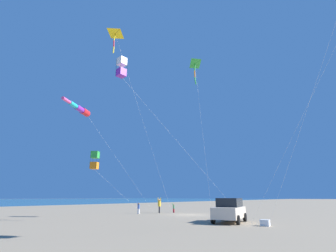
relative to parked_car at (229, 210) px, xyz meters
name	(u,v)px	position (x,y,z in m)	size (l,w,h in m)	color
ground_plane	(190,215)	(-7.21, 6.00, -0.95)	(600.00, 600.00, 0.00)	gray
parked_car	(229,210)	(0.00, 0.00, 0.00)	(2.64, 4.55, 1.85)	beige
cooler_box	(265,223)	(2.97, -1.07, -0.74)	(0.62, 0.42, 0.42)	white
person_adult_flyer	(159,205)	(-12.00, 6.52, 0.07)	(0.63, 0.67, 1.87)	#232328
person_child_green_jacket	(139,207)	(-13.06, 3.77, -0.20)	(0.41, 0.32, 1.37)	silver
person_child_grey_jacket	(174,208)	(-10.95, 8.20, -0.33)	(0.39, 0.33, 1.14)	#B72833
kite_box_orange_high_right	(95,160)	(-13.35, -3.00, 4.72)	(1.92, 9.66, 6.60)	green
kite_box_teal_far_right	(122,67)	(-5.18, -7.55, 10.93)	(5.81, 10.63, 12.70)	white
kite_delta_green_low_center	(115,34)	(-8.70, -5.40, 16.73)	(1.99, 12.65, 18.08)	yellow
kite_delta_white_trailing	(195,64)	(-1.92, -1.46, 12.96)	(1.45, 4.73, 14.33)	green
kite_windsock_black_fish_shape	(80,109)	(-13.84, -5.09, 9.94)	(2.71, 14.17, 11.28)	red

